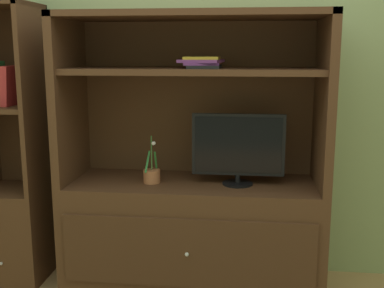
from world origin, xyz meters
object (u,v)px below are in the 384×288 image
object	(u,v)px
tv_monitor	(238,148)
magazine_stack	(202,62)
media_console	(193,205)
potted_plant	(152,175)
bookshelf_tall	(14,190)

from	to	relation	value
tv_monitor	magazine_stack	size ratio (longest dim) A/B	1.65
media_console	potted_plant	distance (m)	0.33
tv_monitor	bookshelf_tall	bearing A→B (deg)	178.41
media_console	tv_monitor	world-z (taller)	media_console
tv_monitor	magazine_stack	xyz separation A→B (m)	(-0.22, 0.03, 0.51)
media_console	tv_monitor	distance (m)	0.48
media_console	tv_monitor	bearing A→B (deg)	-7.60
media_console	potted_plant	xyz separation A→B (m)	(-0.25, -0.06, 0.21)
potted_plant	media_console	bearing A→B (deg)	12.44
potted_plant	bookshelf_tall	distance (m)	0.95
magazine_stack	bookshelf_tall	world-z (taller)	bookshelf_tall
tv_monitor	potted_plant	xyz separation A→B (m)	(-0.53, -0.02, -0.18)
bookshelf_tall	potted_plant	bearing A→B (deg)	-3.58
tv_monitor	magazine_stack	bearing A→B (deg)	173.00
tv_monitor	potted_plant	bearing A→B (deg)	-178.04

